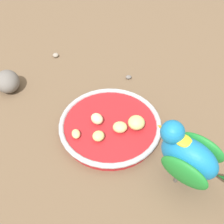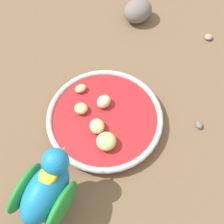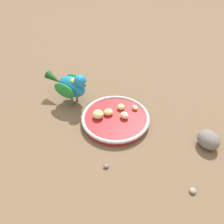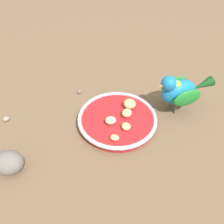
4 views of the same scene
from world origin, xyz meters
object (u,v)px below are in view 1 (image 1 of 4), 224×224
(apple_piece_0, at_px, (120,127))
(apple_piece_2, at_px, (97,119))
(parrot, at_px, (191,157))
(pebble_0, at_px, (129,77))
(apple_piece_3, at_px, (100,137))
(pebble_1, at_px, (56,55))
(apple_piece_4, at_px, (76,134))
(rock_large, at_px, (7,81))
(feeding_bowl, at_px, (112,126))
(apple_piece_1, at_px, (136,123))

(apple_piece_0, relative_size, apple_piece_2, 1.04)
(apple_piece_2, relative_size, parrot, 0.16)
(pebble_0, bearing_deg, apple_piece_2, -84.02)
(apple_piece_3, relative_size, pebble_1, 1.46)
(parrot, bearing_deg, apple_piece_0, -2.20)
(apple_piece_4, relative_size, parrot, 0.13)
(parrot, height_order, rock_large, parrot)
(apple_piece_2, bearing_deg, apple_piece_0, 5.18)
(pebble_1, bearing_deg, apple_piece_4, -43.45)
(apple_piece_0, distance_m, apple_piece_2, 0.06)
(parrot, distance_m, pebble_0, 0.33)
(feeding_bowl, distance_m, apple_piece_4, 0.09)
(feeding_bowl, bearing_deg, apple_piece_0, -13.90)
(apple_piece_1, xyz_separation_m, rock_large, (-0.36, -0.03, -0.01))
(feeding_bowl, height_order, rock_large, rock_large)
(apple_piece_0, bearing_deg, apple_piece_3, -120.41)
(feeding_bowl, relative_size, apple_piece_2, 7.58)
(apple_piece_4, distance_m, parrot, 0.24)
(apple_piece_0, height_order, pebble_1, apple_piece_0)
(feeding_bowl, relative_size, apple_piece_0, 7.33)
(apple_piece_3, relative_size, pebble_0, 1.62)
(feeding_bowl, bearing_deg, pebble_0, 106.05)
(feeding_bowl, distance_m, pebble_0, 0.19)
(apple_piece_2, bearing_deg, feeding_bowl, 18.74)
(apple_piece_3, height_order, pebble_1, apple_piece_3)
(apple_piece_2, height_order, parrot, parrot)
(apple_piece_4, distance_m, pebble_0, 0.25)
(pebble_0, distance_m, pebble_1, 0.24)
(feeding_bowl, relative_size, parrot, 1.22)
(apple_piece_3, distance_m, pebble_0, 0.24)
(apple_piece_1, bearing_deg, feeding_bowl, -159.89)
(rock_large, distance_m, pebble_1, 0.18)
(parrot, bearing_deg, apple_piece_2, 1.93)
(apple_piece_3, relative_size, parrot, 0.14)
(apple_piece_0, distance_m, apple_piece_1, 0.04)
(rock_large, bearing_deg, apple_piece_4, -11.54)
(feeding_bowl, relative_size, rock_large, 3.21)
(feeding_bowl, xyz_separation_m, parrot, (0.18, -0.04, 0.06))
(feeding_bowl, xyz_separation_m, apple_piece_2, (-0.03, -0.01, 0.02))
(feeding_bowl, distance_m, apple_piece_0, 0.03)
(pebble_1, bearing_deg, apple_piece_1, -22.96)
(apple_piece_2, distance_m, rock_large, 0.27)
(apple_piece_0, xyz_separation_m, pebble_1, (-0.32, 0.17, -0.02))
(apple_piece_2, relative_size, pebble_0, 1.87)
(apple_piece_1, xyz_separation_m, apple_piece_4, (-0.10, -0.09, -0.01))
(apple_piece_1, bearing_deg, pebble_0, 121.86)
(apple_piece_2, xyz_separation_m, parrot, (0.22, -0.03, 0.05))
(apple_piece_2, xyz_separation_m, apple_piece_3, (0.03, -0.04, -0.00))
(feeding_bowl, xyz_separation_m, apple_piece_0, (0.02, -0.01, 0.02))
(apple_piece_1, height_order, pebble_0, apple_piece_1)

